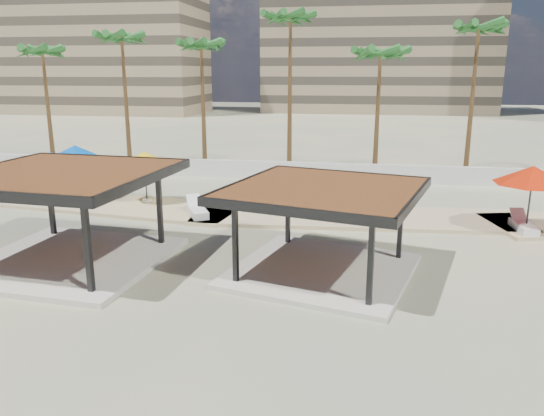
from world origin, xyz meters
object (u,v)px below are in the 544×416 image
at_px(lounger_a, 197,211).
at_px(lounger_c, 523,226).
at_px(pavilion_west, 65,209).
at_px(pavilion_central, 323,222).
at_px(umbrella_a, 75,153).
at_px(umbrella_c, 533,175).
at_px(lounger_b, 326,203).

relative_size(lounger_a, lounger_c, 1.07).
xyz_separation_m(pavilion_west, lounger_c, (17.84, 6.74, -1.75)).
bearing_deg(pavilion_central, pavilion_west, -162.03).
relative_size(pavilion_west, lounger_c, 3.58).
xyz_separation_m(pavilion_central, umbrella_a, (-14.17, 8.62, 0.78)).
distance_m(pavilion_central, umbrella_a, 16.60).
relative_size(pavilion_central, umbrella_c, 1.80).
bearing_deg(umbrella_c, umbrella_a, 173.73).
relative_size(umbrella_a, lounger_b, 2.19).
distance_m(umbrella_a, umbrella_c, 22.82).
height_order(pavilion_west, lounger_c, pavilion_west).
bearing_deg(umbrella_c, lounger_b, 162.36).
bearing_deg(lounger_c, umbrella_c, -116.96).
relative_size(umbrella_c, lounger_b, 2.17).
bearing_deg(umbrella_a, lounger_a, -17.88).
bearing_deg(umbrella_c, pavilion_central, -144.28).
distance_m(pavilion_west, lounger_c, 19.15).
xyz_separation_m(umbrella_c, lounger_a, (-15.10, 0.04, -2.29)).
bearing_deg(umbrella_a, lounger_c, -6.18).
bearing_deg(lounger_a, lounger_c, -118.85).
relative_size(umbrella_a, umbrella_c, 1.01).
bearing_deg(lounger_b, umbrella_c, -99.17).
bearing_deg(umbrella_a, pavilion_central, -31.30).
bearing_deg(pavilion_central, lounger_a, 151.38).
relative_size(pavilion_central, lounger_c, 3.64).
bearing_deg(umbrella_a, lounger_b, 1.54).
bearing_deg(lounger_c, pavilion_central, 121.53).
distance_m(pavilion_west, umbrella_c, 19.17).
bearing_deg(pavilion_west, umbrella_c, 24.96).
bearing_deg(pavilion_west, lounger_c, 25.21).
height_order(pavilion_central, pavilion_west, pavilion_west).
height_order(pavilion_west, lounger_a, pavilion_west).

